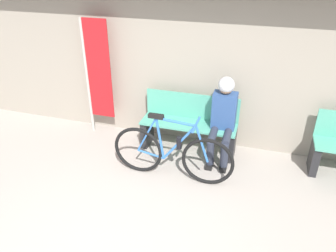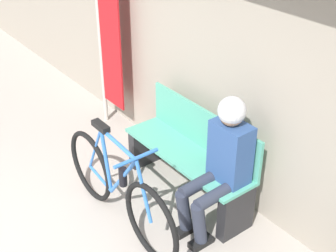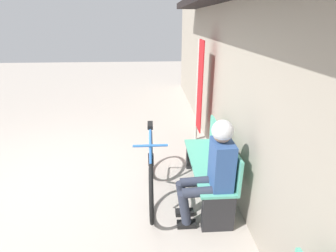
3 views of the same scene
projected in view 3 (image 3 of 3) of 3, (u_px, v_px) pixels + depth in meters
The scene contains 6 objects.
ground_plane at pixel (53, 184), 3.79m from camera, with size 24.00×24.00×0.00m, color #ADA399.
storefront_wall at pixel (238, 66), 3.31m from camera, with size 12.00×0.56×3.20m.
park_bench_near at pixel (211, 167), 3.45m from camera, with size 1.44×0.42×0.88m.
bicycle at pixel (151, 169), 3.45m from camera, with size 1.67×0.40×0.94m.
person_seated at pixel (213, 166), 2.85m from camera, with size 0.34×0.60×1.26m.
banner_pole at pixel (199, 89), 4.65m from camera, with size 0.45×0.05×1.90m.
Camera 3 is at (3.29, 1.46, 2.20)m, focal length 28.00 mm.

